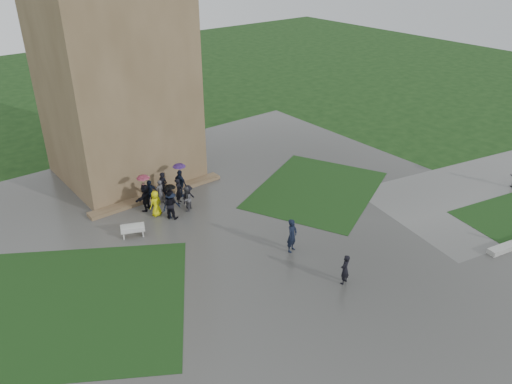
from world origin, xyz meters
TOP-DOWN VIEW (x-y plane):
  - ground at (0.00, 0.00)m, footprint 120.00×120.00m
  - plaza at (0.00, 2.00)m, footprint 34.00×34.00m
  - lawn_inset_left at (-8.50, 4.00)m, footprint 14.10×13.46m
  - lawn_inset_right at (8.50, 5.00)m, footprint 11.12×10.15m
  - tower at (0.00, 15.00)m, footprint 8.00×8.00m
  - tower_plinth at (0.00, 10.60)m, footprint 9.00×0.80m
  - bench at (-3.33, 7.26)m, footprint 1.34×0.88m
  - visitor_cluster at (-0.29, 8.93)m, footprint 3.74×3.29m
  - pedestrian_mid at (2.54, 0.82)m, footprint 0.79×0.65m
  - pedestrian_near at (2.68, -2.74)m, footprint 0.64×0.50m

SIDE VIEW (x-z plane):
  - ground at x=0.00m, z-range 0.00..0.00m
  - plaza at x=0.00m, z-range 0.00..0.02m
  - lawn_inset_left at x=-8.50m, z-range 0.02..0.03m
  - lawn_inset_right at x=8.50m, z-range 0.02..0.03m
  - tower_plinth at x=0.00m, z-range 0.02..0.24m
  - bench at x=-3.33m, z-range 0.03..0.78m
  - pedestrian_near at x=2.68m, z-range 0.02..1.57m
  - pedestrian_mid at x=2.54m, z-range 0.02..1.89m
  - visitor_cluster at x=-0.29m, z-range -0.18..2.15m
  - tower at x=0.00m, z-range 0.00..18.00m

